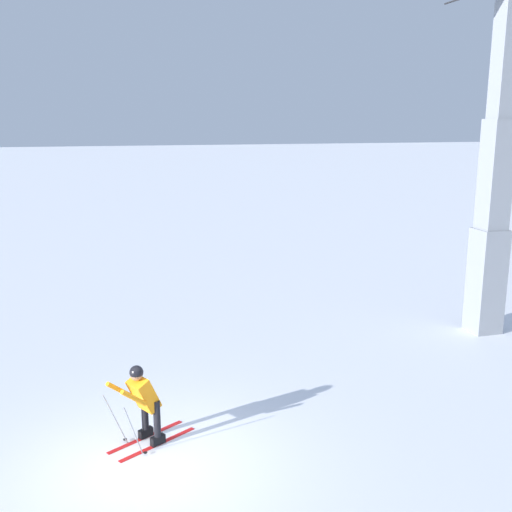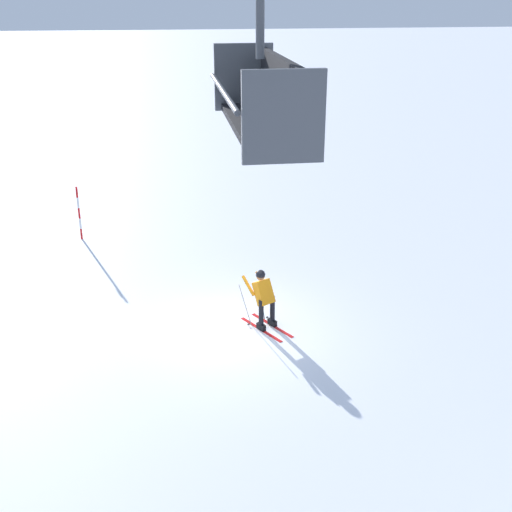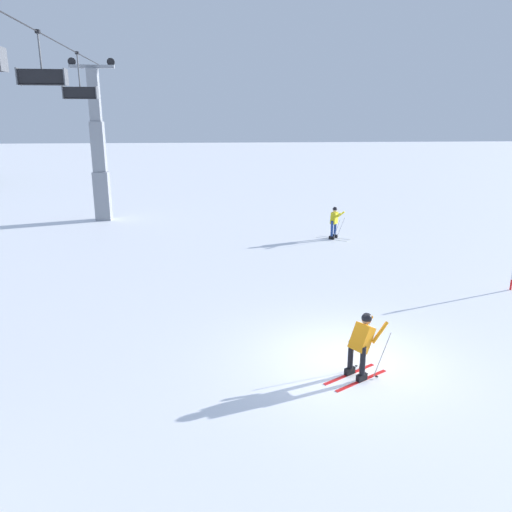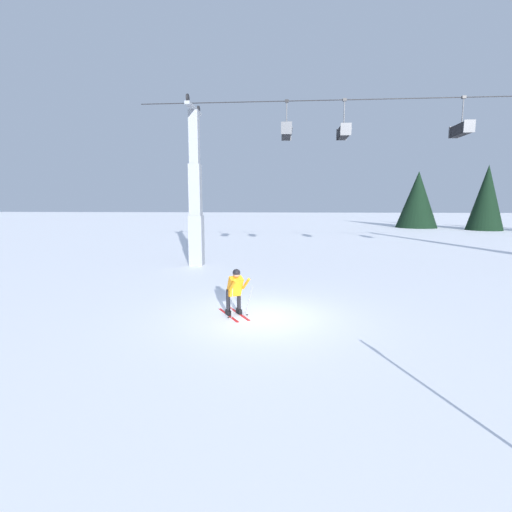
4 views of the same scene
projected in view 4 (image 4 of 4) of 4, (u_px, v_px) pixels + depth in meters
name	position (u px, v px, depth m)	size (l,w,h in m)	color
ground_plane	(262.00, 316.00, 12.17)	(260.00, 260.00, 0.00)	white
skier_carving_main	(235.00, 288.00, 12.09)	(1.30, 1.68, 1.71)	red
lift_tower_near	(196.00, 199.00, 21.57)	(0.79, 2.90, 9.33)	gray
haul_cable	(415.00, 98.00, 19.86)	(0.05, 0.05, 29.98)	black
chairlift_seat_nearest	(285.00, 132.00, 20.64)	(0.61, 2.17, 2.00)	black
chairlift_seat_second	(342.00, 132.00, 20.40)	(0.61, 1.69, 2.06)	black
chairlift_seat_middle	(460.00, 129.00, 19.90)	(0.61, 1.83, 2.02)	black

